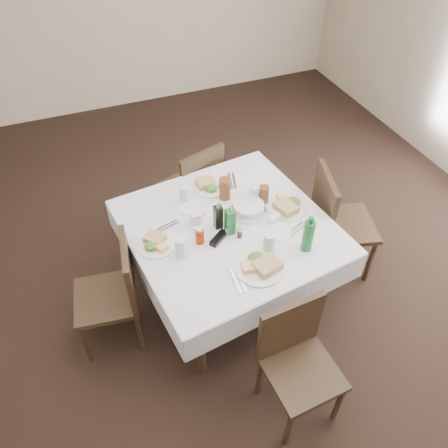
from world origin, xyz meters
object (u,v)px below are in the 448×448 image
(chair_west, at_px, (117,289))
(ketchup_bottle, at_px, (200,236))
(chair_south, at_px, (296,355))
(water_w, at_px, (181,247))
(oil_cruet_dark, at_px, (218,216))
(green_bottle, at_px, (308,235))
(water_s, at_px, (269,242))
(oil_cruet_green, at_px, (230,221))
(coffee_mug, at_px, (196,219))
(chair_north, at_px, (196,184))
(water_e, at_px, (255,194))
(bread_basket, at_px, (249,209))
(dining_table, at_px, (229,234))
(water_n, at_px, (185,194))
(chair_east, at_px, (335,218))

(chair_west, height_order, ketchup_bottle, ketchup_bottle)
(chair_south, distance_m, water_w, 0.95)
(oil_cruet_dark, height_order, green_bottle, green_bottle)
(oil_cruet_dark, bearing_deg, water_s, -55.13)
(water_s, relative_size, oil_cruet_dark, 0.63)
(chair_west, distance_m, oil_cruet_dark, 0.83)
(oil_cruet_dark, bearing_deg, oil_cruet_green, -57.00)
(chair_south, relative_size, coffee_mug, 6.07)
(chair_north, relative_size, water_e, 6.08)
(chair_north, xyz_separation_m, water_s, (0.12, -1.12, 0.33))
(coffee_mug, bearing_deg, ketchup_bottle, -100.39)
(bread_basket, bearing_deg, water_w, -159.39)
(dining_table, bearing_deg, oil_cruet_dark, 169.01)
(water_e, distance_m, water_w, 0.71)
(bread_basket, height_order, ketchup_bottle, ketchup_bottle)
(chair_west, xyz_separation_m, ketchup_bottle, (0.59, -0.04, 0.32))
(water_n, bearing_deg, ketchup_bottle, -95.01)
(bread_basket, xyz_separation_m, coffee_mug, (-0.38, 0.03, 0.01))
(dining_table, bearing_deg, chair_north, 87.80)
(chair_north, height_order, water_s, water_s)
(coffee_mug, bearing_deg, water_w, -125.90)
(bread_basket, height_order, green_bottle, green_bottle)
(coffee_mug, bearing_deg, dining_table, -26.11)
(water_w, bearing_deg, ketchup_bottle, 24.36)
(coffee_mug, height_order, green_bottle, green_bottle)
(water_s, distance_m, ketchup_bottle, 0.45)
(water_n, relative_size, water_e, 0.83)
(dining_table, distance_m, chair_east, 0.89)
(green_bottle, bearing_deg, bread_basket, 114.73)
(dining_table, relative_size, chair_east, 1.56)
(chair_south, height_order, oil_cruet_dark, oil_cruet_dark)
(water_e, bearing_deg, oil_cruet_dark, -156.67)
(dining_table, xyz_separation_m, chair_west, (-0.82, -0.04, -0.18))
(water_n, distance_m, water_s, 0.75)
(water_w, height_order, coffee_mug, water_w)
(chair_east, bearing_deg, dining_table, 179.12)
(dining_table, xyz_separation_m, ketchup_bottle, (-0.23, -0.08, 0.14))
(coffee_mug, xyz_separation_m, green_bottle, (0.58, -0.48, 0.08))
(chair_south, distance_m, bread_basket, 1.03)
(dining_table, distance_m, oil_cruet_green, 0.20)
(chair_east, relative_size, oil_cruet_green, 3.82)
(green_bottle, bearing_deg, oil_cruet_dark, 138.79)
(chair_south, distance_m, ketchup_bottle, 0.94)
(coffee_mug, distance_m, green_bottle, 0.76)
(bread_basket, bearing_deg, water_e, 46.27)
(water_w, bearing_deg, green_bottle, -17.55)
(water_n, height_order, oil_cruet_green, oil_cruet_green)
(water_s, distance_m, oil_cruet_dark, 0.39)
(chair_south, bearing_deg, water_n, 101.66)
(dining_table, distance_m, chair_south, 0.93)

